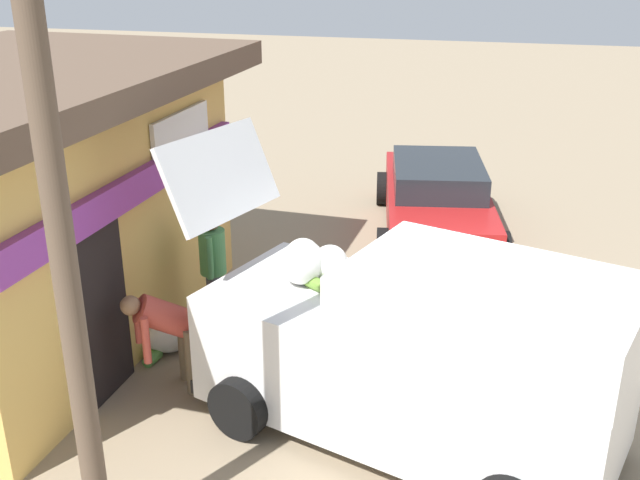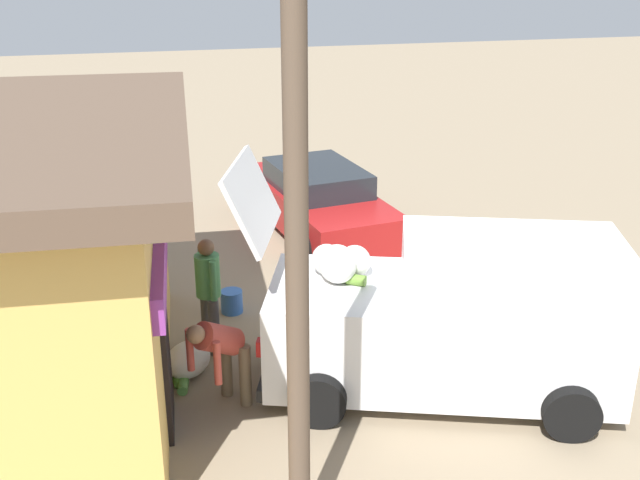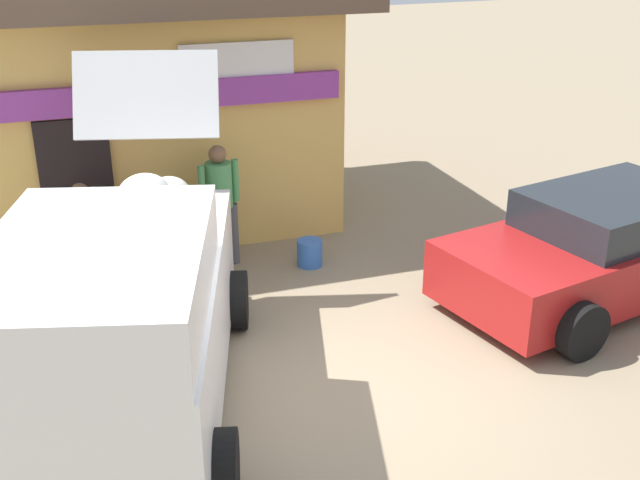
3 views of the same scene
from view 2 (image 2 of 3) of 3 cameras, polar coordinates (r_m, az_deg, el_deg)
The scene contains 9 objects.
ground_plane at distance 12.12m, azimuth 7.61°, elevation -5.22°, with size 60.00×60.00×0.00m, color gray.
storefront_bar at distance 9.85m, azimuth -21.85°, elevation -1.59°, with size 6.45×4.65×3.49m.
delivery_van at distance 9.77m, azimuth 9.79°, elevation -5.61°, with size 3.16×5.00×2.94m.
parked_sedan at distance 15.02m, azimuth -0.20°, elevation 2.94°, with size 4.65×2.65×1.31m.
vendor_standing at distance 10.65m, azimuth -8.25°, elevation -3.45°, with size 0.56×0.41×1.66m.
customer_bending at distance 9.41m, azimuth -7.33°, elevation -8.02°, with size 0.75×0.76×1.28m.
unloaded_banana_pile at distance 10.43m, azimuth -9.78°, elevation -8.78°, with size 0.97×0.84×0.45m.
paint_bucket at distance 11.99m, azimuth -6.53°, elevation -4.53°, with size 0.34×0.34×0.35m, color blue.
utility_pole at distance 6.47m, azimuth -1.69°, elevation -3.96°, with size 0.20×0.20×5.28m, color brown.
Camera 2 is at (-10.08, 3.97, 5.44)m, focal length 43.35 mm.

